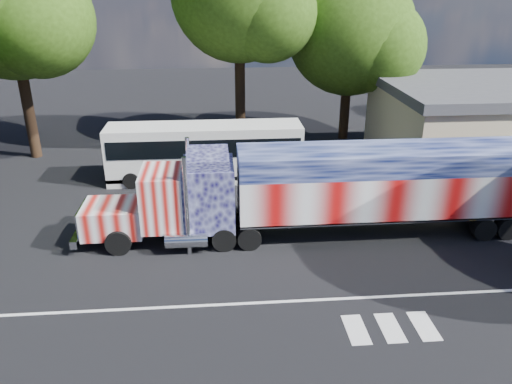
{
  "coord_description": "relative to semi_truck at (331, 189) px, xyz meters",
  "views": [
    {
      "loc": [
        -1.76,
        -18.3,
        11.07
      ],
      "look_at": [
        0.0,
        3.0,
        1.9
      ],
      "focal_mm": 35.0,
      "sensor_mm": 36.0,
      "label": 1
    }
  ],
  "objects": [
    {
      "name": "lane_markings",
      "position": [
        -1.64,
        -5.95,
        -2.29
      ],
      "size": [
        30.0,
        2.67,
        0.01
      ],
      "color": "silver",
      "rests_on": "ground"
    },
    {
      "name": "tree_ne_a",
      "position": [
        4.55,
        14.99,
        5.36
      ],
      "size": [
        9.29,
        8.84,
        12.13
      ],
      "color": "black",
      "rests_on": "ground"
    },
    {
      "name": "woman",
      "position": [
        -9.32,
        -0.69,
        -1.42
      ],
      "size": [
        0.74,
        0.61,
        1.75
      ],
      "primitive_type": "imported",
      "rotation": [
        0.0,
        0.0,
        -0.35
      ],
      "color": "slate",
      "rests_on": "ground"
    },
    {
      "name": "tree_nw_a",
      "position": [
        -17.1,
        12.5,
        7.6
      ],
      "size": [
        10.05,
        9.57,
        14.75
      ],
      "color": "black",
      "rests_on": "ground"
    },
    {
      "name": "ground",
      "position": [
        -3.35,
        -2.19,
        -2.3
      ],
      "size": [
        100.0,
        100.0,
        0.0
      ],
      "primitive_type": "plane",
      "color": "black"
    },
    {
      "name": "semi_truck",
      "position": [
        0.0,
        0.0,
        0.0
      ],
      "size": [
        20.95,
        3.31,
        4.47
      ],
      "color": "black",
      "rests_on": "ground"
    },
    {
      "name": "coach_bus",
      "position": [
        -5.8,
        7.54,
        -0.59
      ],
      "size": [
        11.33,
        2.64,
        3.3
      ],
      "color": "white",
      "rests_on": "ground"
    }
  ]
}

